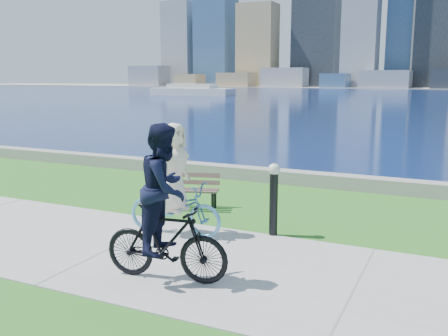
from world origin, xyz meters
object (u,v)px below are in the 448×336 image
Objects in this scene: park_bench at (185,187)px; cyclist_woman at (174,194)px; bollard_lamp at (274,195)px; cyclist_man at (165,216)px.

cyclist_woman reaches higher than park_bench.
cyclist_woman is (0.76, -1.73, 0.31)m from park_bench.
cyclist_woman is at bearing -156.39° from bollard_lamp.
bollard_lamp is at bearing -69.05° from cyclist_woman.
cyclist_man reaches higher than park_bench.
bollard_lamp reaches higher than park_bench.
park_bench is 1.91m from cyclist_woman.
cyclist_man is (1.72, -3.58, 0.49)m from park_bench.
bollard_lamp is 0.60× the size of cyclist_man.
park_bench is at bearing 17.35° from cyclist_man.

